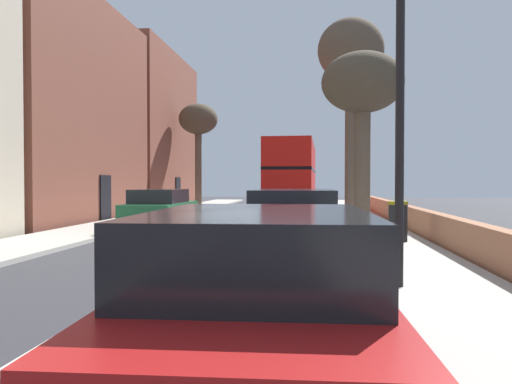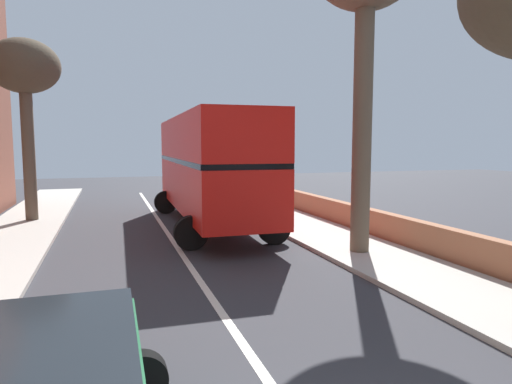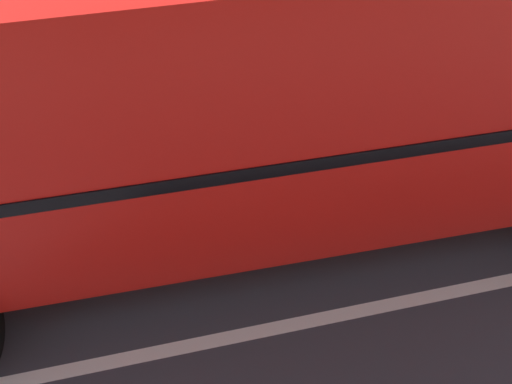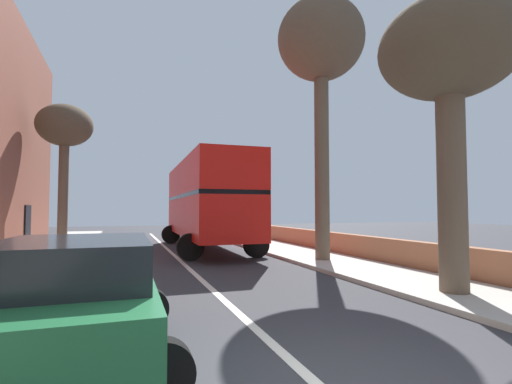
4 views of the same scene
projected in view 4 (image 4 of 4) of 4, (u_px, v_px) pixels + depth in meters
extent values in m
cube|color=black|center=(27.00, 226.00, 18.43)|extent=(0.08, 1.10, 2.10)
cube|color=red|center=(206.00, 216.00, 17.58)|extent=(2.73, 10.79, 1.70)
cube|color=black|center=(206.00, 197.00, 17.63)|extent=(2.75, 10.68, 0.16)
cube|color=red|center=(206.00, 179.00, 17.67)|extent=(2.73, 10.79, 1.50)
cube|color=black|center=(190.00, 214.00, 22.66)|extent=(2.20, 0.11, 1.19)
cylinder|color=black|center=(171.00, 234.00, 20.59)|extent=(1.01, 0.32, 1.00)
cylinder|color=black|center=(216.00, 233.00, 21.40)|extent=(1.01, 0.32, 1.00)
cylinder|color=black|center=(190.00, 247.00, 13.67)|extent=(1.01, 0.32, 1.00)
cylinder|color=black|center=(256.00, 245.00, 14.48)|extent=(1.01, 0.32, 1.00)
cube|color=#1E6038|center=(76.00, 303.00, 4.42)|extent=(1.77, 3.95, 0.57)
cube|color=black|center=(75.00, 261.00, 4.26)|extent=(1.61, 2.18, 0.48)
cylinder|color=black|center=(17.00, 320.00, 5.26)|extent=(0.64, 0.23, 0.64)
cylinder|color=black|center=(148.00, 309.00, 5.84)|extent=(0.64, 0.23, 0.64)
cylinder|color=black|center=(161.00, 373.00, 3.53)|extent=(0.64, 0.23, 0.64)
cylinder|color=brown|center=(322.00, 156.00, 13.33)|extent=(0.52, 0.52, 7.32)
ellipsoid|color=brown|center=(321.00, 39.00, 13.54)|extent=(3.13, 3.13, 2.98)
cylinder|color=brown|center=(63.00, 190.00, 18.21)|extent=(0.46, 0.46, 5.38)
ellipsoid|color=#4C4233|center=(65.00, 125.00, 18.36)|extent=(2.62, 2.62, 2.06)
cylinder|color=brown|center=(452.00, 182.00, 8.05)|extent=(0.59, 0.59, 4.70)
ellipsoid|color=#4C4233|center=(448.00, 49.00, 8.19)|extent=(2.99, 2.99, 2.21)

